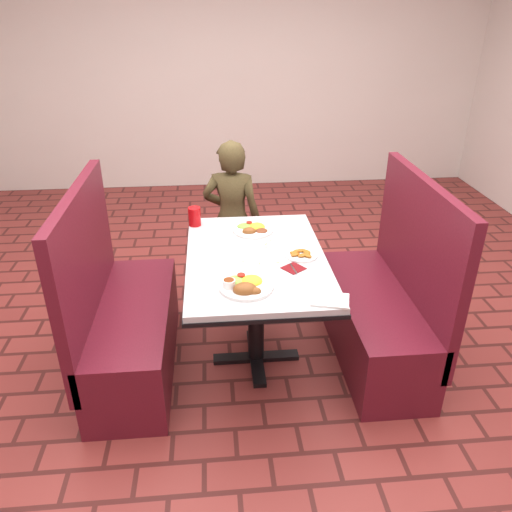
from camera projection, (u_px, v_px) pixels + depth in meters
name	position (u px, v px, depth m)	size (l,w,h in m)	color
room	(256.00, 38.00, 2.36)	(7.00, 7.04, 2.82)	maroon
dining_table	(256.00, 271.00, 2.93)	(0.81, 1.21, 0.75)	silver
booth_bench_left	(125.00, 323.00, 3.02)	(0.47, 1.20, 1.17)	maroon
booth_bench_right	(382.00, 310.00, 3.15)	(0.47, 1.20, 1.17)	maroon
diner_person	(232.00, 219.00, 3.77)	(0.44, 0.29, 1.20)	brown
near_dinner_plate	(245.00, 283.00, 2.55)	(0.28, 0.28, 0.09)	white
far_dinner_plate	(253.00, 228.00, 3.20)	(0.26, 0.26, 0.07)	white
plantain_plate	(301.00, 254.00, 2.88)	(0.19, 0.19, 0.03)	white
maroon_napkin	(294.00, 268.00, 2.75)	(0.11, 0.11, 0.00)	#630E12
spoon_utensil	(293.00, 269.00, 2.74)	(0.01, 0.12, 0.00)	silver
red_tumbler	(195.00, 216.00, 3.26)	(0.08, 0.08, 0.12)	red
paper_napkin	(330.00, 300.00, 2.45)	(0.18, 0.14, 0.01)	silver
knife_utensil	(242.00, 283.00, 2.59)	(0.01, 0.17, 0.00)	silver
fork_utensil	(238.00, 287.00, 2.56)	(0.01, 0.14, 0.00)	silver
lettuce_shreds	(262.00, 251.00, 2.95)	(0.28, 0.32, 0.00)	#90CA50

